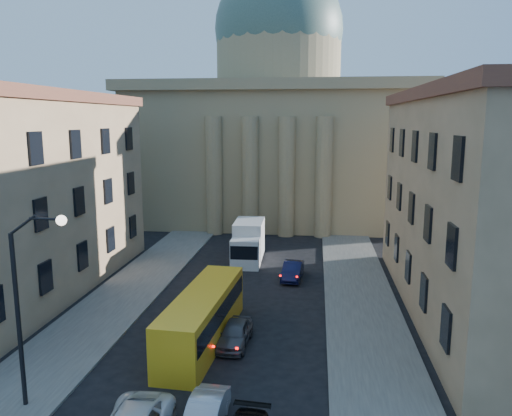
{
  "coord_description": "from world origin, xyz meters",
  "views": [
    {
      "loc": [
        5.22,
        -11.03,
        12.72
      ],
      "look_at": [
        1.76,
        17.35,
        7.61
      ],
      "focal_mm": 35.0,
      "sensor_mm": 36.0,
      "label": 1
    }
  ],
  "objects_px": {
    "street_lamp": "(28,295)",
    "car_right_near": "(205,415)",
    "city_bus": "(203,316)",
    "box_truck": "(248,243)"
  },
  "relations": [
    {
      "from": "street_lamp",
      "to": "car_right_near",
      "type": "distance_m",
      "value": 9.1
    },
    {
      "from": "car_right_near",
      "to": "street_lamp",
      "type": "bearing_deg",
      "value": 177.48
    },
    {
      "from": "street_lamp",
      "to": "city_bus",
      "type": "bearing_deg",
      "value": 51.88
    },
    {
      "from": "box_truck",
      "to": "street_lamp",
      "type": "bearing_deg",
      "value": -105.82
    },
    {
      "from": "street_lamp",
      "to": "car_right_near",
      "type": "bearing_deg",
      "value": -4.77
    },
    {
      "from": "street_lamp",
      "to": "box_truck",
      "type": "relative_size",
      "value": 1.36
    },
    {
      "from": "street_lamp",
      "to": "car_right_near",
      "type": "relative_size",
      "value": 2.2
    },
    {
      "from": "city_bus",
      "to": "street_lamp",
      "type": "bearing_deg",
      "value": -124.46
    },
    {
      "from": "street_lamp",
      "to": "city_bus",
      "type": "distance_m",
      "value": 10.21
    },
    {
      "from": "street_lamp",
      "to": "box_truck",
      "type": "height_order",
      "value": "street_lamp"
    }
  ]
}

